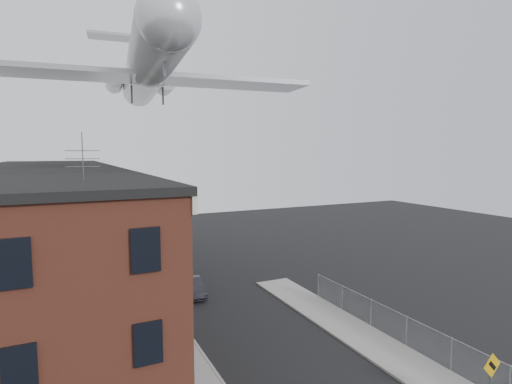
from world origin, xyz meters
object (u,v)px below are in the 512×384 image
car_mid (192,287)px  car_far (133,243)px  utility_pole (144,245)px  street_tree (129,235)px  car_near (178,272)px  warning_sign (491,373)px  airplane (147,69)px

car_mid → car_far: bearing=99.6°
car_mid → utility_pole: bearing=-164.8°
street_tree → car_near: size_ratio=1.29×
utility_pole → car_far: size_ratio=2.40×
warning_sign → utility_pole: size_ratio=0.31×
street_tree → airplane: 15.57m
car_near → airplane: (-2.10, 0.76, 17.77)m
utility_pole → airplane: size_ratio=0.30×
warning_sign → car_far: bearing=103.4°
car_far → airplane: size_ratio=0.12×
warning_sign → car_far: (-9.18, 38.49, -1.34)m
street_tree → car_mid: 10.20m
street_tree → utility_pole: bearing=-91.9°
warning_sign → car_near: (-7.40, 24.27, -1.20)m
utility_pole → car_near: utility_pole is taller
car_mid → street_tree: bearing=114.9°
car_near → car_mid: 4.50m
utility_pole → airplane: bearing=74.2°
car_near → car_mid: car_near is taller
car_near → car_mid: bearing=-86.9°
warning_sign → car_mid: size_ratio=0.67×
warning_sign → airplane: 31.49m
warning_sign → utility_pole: 22.25m
warning_sign → airplane: (-9.50, 25.03, 16.58)m
utility_pole → warning_sign: bearing=-59.5°
airplane → car_mid: bearing=-68.2°
warning_sign → street_tree: (-10.87, 28.95, 1.57)m
car_near → car_far: (-1.78, 14.22, -0.14)m
utility_pole → airplane: (1.70, 6.00, 13.79)m
car_far → airplane: (-0.32, -13.46, 17.92)m
car_far → warning_sign: bearing=-70.6°
utility_pole → car_mid: size_ratio=2.16×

